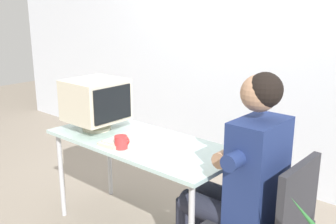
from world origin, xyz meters
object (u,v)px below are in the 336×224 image
(keyboard, at_px, (129,137))
(desk_mug, at_px, (121,142))
(office_chair, at_px, (269,222))
(person_seated, at_px, (240,176))
(desk, at_px, (141,149))
(crt_monitor, at_px, (96,101))

(keyboard, bearing_deg, desk_mug, -59.63)
(office_chair, xyz_separation_m, desk_mug, (-0.99, -0.18, 0.28))
(person_seated, bearing_deg, desk_mug, -166.89)
(desk_mug, bearing_deg, desk, 94.20)
(desk, height_order, office_chair, office_chair)
(crt_monitor, height_order, office_chair, crt_monitor)
(crt_monitor, height_order, keyboard, crt_monitor)
(desk, xyz_separation_m, crt_monitor, (-0.42, -0.04, 0.29))
(crt_monitor, relative_size, desk_mug, 4.13)
(keyboard, height_order, office_chair, office_chair)
(crt_monitor, xyz_separation_m, keyboard, (0.35, 0.00, -0.21))
(crt_monitor, bearing_deg, office_chair, 1.31)
(keyboard, bearing_deg, crt_monitor, -179.47)
(office_chair, height_order, desk_mug, office_chair)
(office_chair, relative_size, desk_mug, 9.09)
(office_chair, relative_size, person_seated, 0.67)
(desk, bearing_deg, office_chair, -0.60)
(keyboard, height_order, person_seated, person_seated)
(crt_monitor, relative_size, person_seated, 0.30)
(desk, relative_size, crt_monitor, 3.56)
(desk, distance_m, person_seated, 0.80)
(office_chair, height_order, person_seated, person_seated)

